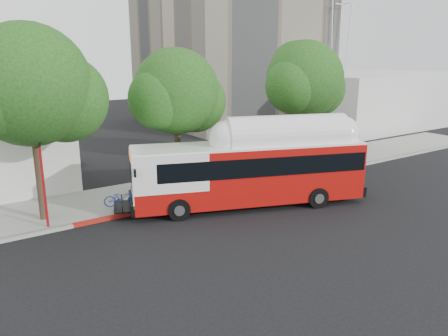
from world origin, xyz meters
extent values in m
plane|color=black|center=(0.00, 0.00, 0.00)|extent=(120.00, 120.00, 0.00)
cube|color=gray|center=(0.00, 6.50, 0.07)|extent=(60.00, 5.00, 0.15)
cube|color=gray|center=(0.00, 3.90, 0.07)|extent=(60.00, 0.30, 0.15)
cube|color=#9E1911|center=(-3.00, 3.90, 0.08)|extent=(10.00, 0.32, 0.16)
cylinder|color=#2D2116|center=(-9.00, 5.50, 3.04)|extent=(0.36, 0.36, 6.08)
sphere|color=#1D3D11|center=(-9.00, 5.50, 6.84)|extent=(5.80, 5.80, 5.80)
sphere|color=#1D3D11|center=(-7.41, 5.70, 6.08)|extent=(4.35, 4.35, 4.35)
cylinder|color=#2D2116|center=(-1.00, 6.00, 2.72)|extent=(0.36, 0.36, 5.44)
sphere|color=#1D3D11|center=(-1.00, 6.00, 6.12)|extent=(5.00, 5.00, 5.00)
sphere|color=#1D3D11|center=(0.38, 6.20, 5.44)|extent=(3.75, 3.75, 3.75)
cylinder|color=#2D2116|center=(9.00, 5.80, 2.88)|extent=(0.36, 0.36, 5.76)
sphere|color=#1D3D11|center=(9.00, 5.80, 6.48)|extent=(5.40, 5.40, 5.40)
sphere|color=#1D3D11|center=(10.48, 6.00, 5.76)|extent=(4.05, 4.05, 4.05)
cube|color=silver|center=(30.00, 16.00, 3.00)|extent=(20.00, 12.00, 6.00)
cube|color=#A60F0B|center=(1.08, 1.61, 1.90)|extent=(12.83, 6.86, 3.06)
cube|color=black|center=(1.57, 1.43, 2.53)|extent=(11.66, 6.49, 1.00)
cube|color=white|center=(1.08, 1.61, 3.47)|extent=(12.80, 6.78, 0.11)
cube|color=white|center=(3.06, 0.90, 3.74)|extent=(7.06, 4.27, 0.58)
cube|color=black|center=(-5.42, 3.95, 0.53)|extent=(1.44, 2.07, 0.06)
imported|color=#21349A|center=(-5.42, 3.95, 1.03)|extent=(1.21, 1.92, 0.95)
cylinder|color=#A71117|center=(-9.07, 4.25, 2.07)|extent=(0.12, 0.12, 4.13)
cube|color=black|center=(-9.07, 4.25, 4.24)|extent=(0.05, 0.41, 0.26)
camera|label=1|loc=(-12.96, -16.82, 8.33)|focal=35.00mm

